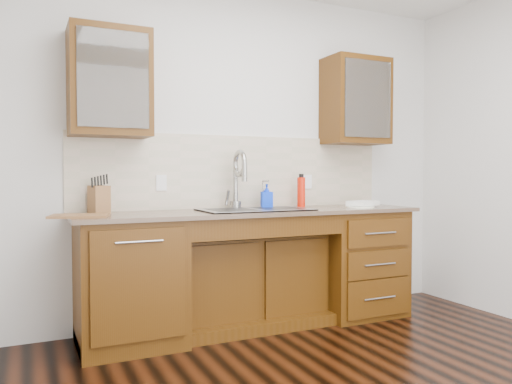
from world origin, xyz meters
name	(u,v)px	position (x,y,z in m)	size (l,w,h in m)	color
wall_back	(236,155)	(0.00, 1.80, 1.35)	(4.00, 0.10, 2.70)	silver
base_cabinet_left	(130,282)	(-0.95, 1.44, 0.44)	(0.70, 0.62, 0.88)	#593014
base_cabinet_center	(249,280)	(0.00, 1.53, 0.35)	(1.20, 0.44, 0.70)	#593014
base_cabinet_right	(355,261)	(0.95, 1.44, 0.44)	(0.70, 0.62, 0.88)	#593014
countertop	(255,212)	(0.00, 1.43, 0.90)	(2.70, 0.65, 0.03)	#84705B
backsplash	(239,172)	(0.00, 1.74, 1.21)	(2.70, 0.02, 0.59)	beige
sink	(255,221)	(0.00, 1.41, 0.83)	(0.84, 0.46, 0.19)	#9E9EA5
faucet	(235,184)	(-0.07, 1.64, 1.11)	(0.04, 0.04, 0.40)	#999993
filter_tap	(263,193)	(0.18, 1.65, 1.03)	(0.02, 0.02, 0.24)	#999993
upper_cabinet_left	(110,83)	(-1.05, 1.58, 1.83)	(0.55, 0.34, 0.75)	#593014
upper_cabinet_right	(356,102)	(1.05, 1.58, 1.83)	(0.55, 0.34, 0.75)	#593014
outlet_left	(161,183)	(-0.65, 1.73, 1.12)	(0.08, 0.01, 0.12)	white
outlet_right	(307,182)	(0.65, 1.73, 1.12)	(0.08, 0.01, 0.12)	white
soap_bottle	(267,196)	(0.18, 1.57, 1.01)	(0.09, 0.09, 0.20)	#0935EB
water_bottle	(301,192)	(0.51, 1.59, 1.03)	(0.07, 0.07, 0.25)	red
plate	(360,207)	(0.91, 1.32, 0.92)	(0.24, 0.24, 0.01)	white
dish_towel	(363,203)	(0.96, 1.34, 0.94)	(0.24, 0.18, 0.04)	silver
knife_block	(99,199)	(-1.13, 1.60, 1.01)	(0.11, 0.18, 0.20)	olive
cutting_board	(79,216)	(-1.29, 1.34, 0.92)	(0.36, 0.25, 0.02)	#9B572C
cup_left_a	(89,89)	(-1.19, 1.58, 1.77)	(0.12, 0.12, 0.10)	white
cup_left_b	(126,92)	(-0.94, 1.58, 1.77)	(0.10, 0.10, 0.10)	white
cup_right_a	(344,106)	(0.93, 1.58, 1.78)	(0.13, 0.13, 0.10)	white
cup_right_b	(365,109)	(1.15, 1.58, 1.77)	(0.09, 0.09, 0.09)	silver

